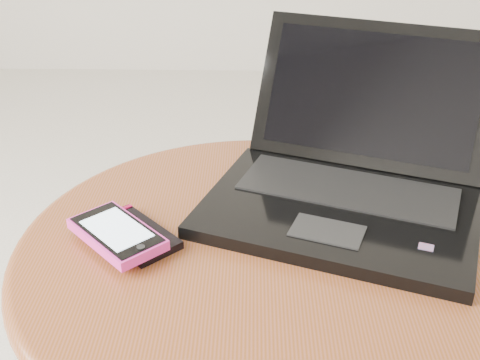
{
  "coord_description": "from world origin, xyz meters",
  "views": [
    {
      "loc": [
        -0.06,
        -0.68,
        0.9
      ],
      "look_at": [
        -0.08,
        -0.01,
        0.54
      ],
      "focal_mm": 46.15,
      "sensor_mm": 36.0,
      "label": 1
    }
  ],
  "objects": [
    {
      "name": "table",
      "position": [
        -0.05,
        -0.05,
        0.37
      ],
      "size": [
        0.6,
        0.6,
        0.48
      ],
      "color": "#5E2813",
      "rests_on": "ground"
    },
    {
      "name": "laptop",
      "position": [
        0.06,
        0.05,
        0.51
      ],
      "size": [
        0.43,
        0.43,
        0.2
      ],
      "color": "black",
      "rests_on": "table"
    },
    {
      "name": "phone_black",
      "position": [
        -0.21,
        -0.05,
        0.48
      ],
      "size": [
        0.12,
        0.13,
        0.01
      ],
      "color": "black",
      "rests_on": "table"
    },
    {
      "name": "phone_pink",
      "position": [
        -0.22,
        -0.07,
        0.49
      ],
      "size": [
        0.13,
        0.13,
        0.01
      ],
      "color": "#E230A1",
      "rests_on": "phone_black"
    }
  ]
}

